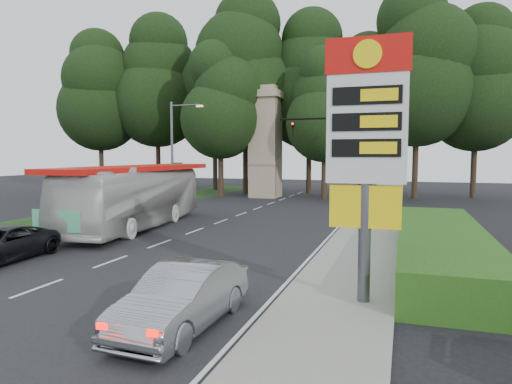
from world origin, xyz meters
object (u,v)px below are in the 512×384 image
(traffic_signal_mast, at_px, (342,144))
(monument, at_px, (266,142))
(streetlight_signs, at_px, (175,148))
(sedan_silver, at_px, (183,297))
(gas_station_pylon, at_px, (367,134))
(transit_bus, at_px, (135,197))

(traffic_signal_mast, height_order, monument, monument)
(streetlight_signs, height_order, sedan_silver, streetlight_signs)
(gas_station_pylon, xyz_separation_m, transit_bus, (-12.70, 9.08, -2.78))
(gas_station_pylon, height_order, transit_bus, gas_station_pylon)
(monument, bearing_deg, transit_bus, -94.53)
(traffic_signal_mast, relative_size, streetlight_signs, 0.90)
(traffic_signal_mast, distance_m, monument, 9.76)
(gas_station_pylon, bearing_deg, transit_bus, 144.45)
(traffic_signal_mast, distance_m, sedan_silver, 25.18)
(traffic_signal_mast, relative_size, transit_bus, 0.60)
(traffic_signal_mast, xyz_separation_m, monument, (-7.68, 6.00, 0.43))
(streetlight_signs, bearing_deg, gas_station_pylon, -51.04)
(transit_bus, bearing_deg, sedan_silver, -59.98)
(transit_bus, xyz_separation_m, sedan_silver, (8.94, -11.94, -0.95))
(monument, distance_m, transit_bus, 19.30)
(streetlight_signs, relative_size, sedan_silver, 1.85)
(gas_station_pylon, height_order, monument, monument)
(sedan_silver, bearing_deg, traffic_signal_mast, 91.59)
(monument, bearing_deg, traffic_signal_mast, -38.00)
(transit_bus, bearing_deg, streetlight_signs, 100.86)
(gas_station_pylon, height_order, streetlight_signs, streetlight_signs)
(monument, bearing_deg, gas_station_pylon, -68.20)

